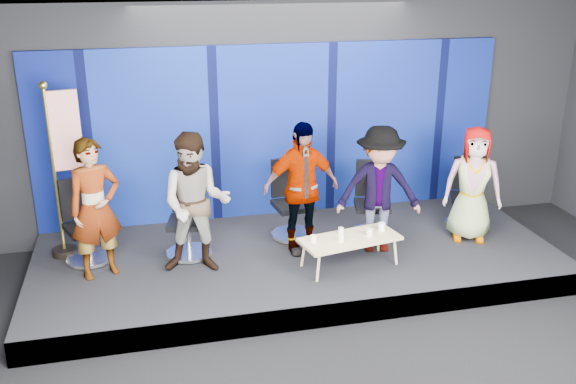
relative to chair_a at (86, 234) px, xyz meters
name	(u,v)px	position (x,y,z in m)	size (l,w,h in m)	color
ground	(356,379)	(2.75, -2.87, -0.66)	(10.00, 10.00, 0.00)	black
room_walls	(366,151)	(2.75, -2.87, 1.77)	(10.02, 8.02, 3.51)	black
riser	(297,260)	(2.75, -0.37, -0.51)	(7.00, 3.00, 0.30)	black
backdrop	(274,132)	(2.75, 1.08, 0.94)	(7.00, 0.08, 2.60)	#060D50
chair_a	(86,234)	(0.00, 0.00, 0.00)	(0.80, 0.80, 1.09)	silver
panelist_a	(95,209)	(0.19, -0.47, 0.52)	(0.64, 0.42, 1.77)	black
chair_b	(189,229)	(1.32, -0.13, 0.01)	(0.74, 0.74, 1.11)	silver
panelist_b	(196,204)	(1.39, -0.63, 0.54)	(0.88, 0.68, 1.80)	black
chair_c	(291,212)	(2.80, 0.14, 0.01)	(0.69, 0.69, 1.11)	silver
panelist_c	(301,188)	(2.80, -0.36, 0.54)	(1.05, 0.44, 1.79)	black
chair_d	(371,211)	(3.92, -0.08, -0.01)	(0.73, 0.73, 1.07)	silver
panelist_d	(379,190)	(3.82, -0.57, 0.51)	(1.12, 0.64, 1.73)	black
chair_e	(466,204)	(5.42, -0.05, -0.03)	(0.74, 0.74, 1.00)	silver
panelist_e	(473,184)	(5.23, -0.51, 0.45)	(0.79, 0.52, 1.62)	black
coffee_table	(350,240)	(3.30, -0.96, 0.00)	(1.36, 0.77, 0.39)	tan
mug_a	(313,239)	(2.81, -0.98, 0.08)	(0.08, 0.08, 0.09)	white
mug_b	(341,238)	(3.15, -1.05, 0.08)	(0.08, 0.08, 0.09)	white
mug_c	(341,231)	(3.22, -0.82, 0.08)	(0.07, 0.07, 0.08)	white
mug_d	(369,232)	(3.56, -0.96, 0.08)	(0.08, 0.08, 0.09)	white
mug_e	(382,227)	(3.78, -0.84, 0.09)	(0.09, 0.09, 0.11)	white
flag_stand	(63,166)	(-0.20, 0.22, 0.88)	(0.54, 0.31, 2.34)	black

